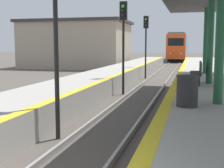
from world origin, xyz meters
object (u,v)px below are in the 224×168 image
Objects in this scene: signal_far at (146,35)px; trash_bin at (187,91)px; signal_mid at (123,30)px; train at (179,47)px; signal_near at (55,16)px; bench at (197,72)px.

signal_far is 5.64× the size of trash_bin.
train is at bearing 88.42° from signal_mid.
train is 39.17m from signal_mid.
signal_far is (-1.09, -31.23, 1.02)m from train.
train is 46.29m from trash_bin.
signal_mid is at bearing 89.63° from signal_near.
signal_near is at bearing -90.14° from signal_far.
trash_bin is 0.44× the size of bench.
signal_far is at bearing 109.89° from bench.
bench is (3.65, 5.84, -1.85)m from signal_near.
signal_near is (-1.13, -47.04, 1.02)m from train.
signal_far reaches higher than trash_bin.
signal_far is at bearing 90.09° from signal_mid.
signal_near is 7.90m from signal_mid.
bench is at bearing 58.01° from signal_near.
trash_bin is at bearing -93.70° from bench.
signal_near is at bearing -121.99° from bench.
signal_far reaches higher than train.
train is 47.06m from signal_near.
signal_near reaches higher than train.
signal_far is at bearing 102.35° from trash_bin.
signal_mid is 1.00× the size of signal_far.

